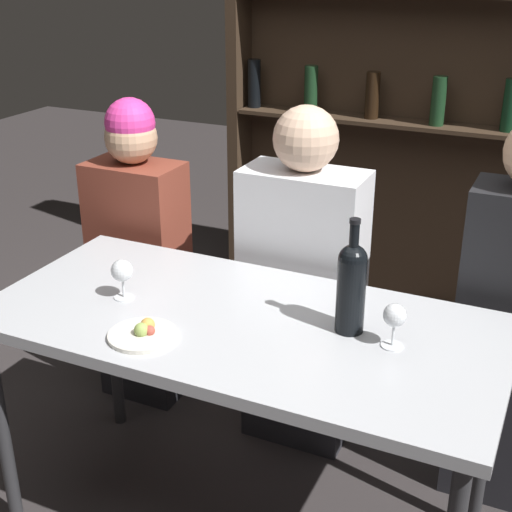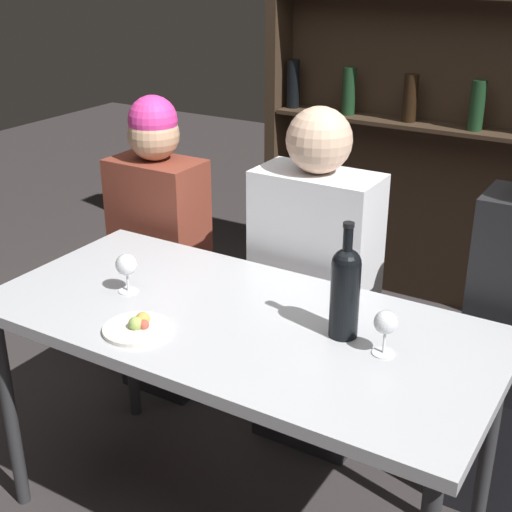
# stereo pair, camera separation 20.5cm
# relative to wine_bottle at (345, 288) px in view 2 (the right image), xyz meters

# --- Properties ---
(dining_table) EXTENTS (1.48, 0.71, 0.76)m
(dining_table) POSITION_rel_wine_bottle_xyz_m (-0.30, -0.06, -0.21)
(dining_table) COLOR #B7BABF
(dining_table) RESTS_ON ground_plane
(wine_rack_wall) EXTENTS (1.81, 0.21, 2.39)m
(wine_rack_wall) POSITION_rel_wine_bottle_xyz_m (-0.30, 1.77, 0.33)
(wine_rack_wall) COLOR #38281C
(wine_rack_wall) RESTS_ON ground_plane
(wine_bottle) EXTENTS (0.08, 0.08, 0.33)m
(wine_bottle) POSITION_rel_wine_bottle_xyz_m (0.00, 0.00, 0.00)
(wine_bottle) COLOR black
(wine_bottle) RESTS_ON dining_table
(wine_glass_0) EXTENTS (0.06, 0.06, 0.12)m
(wine_glass_0) POSITION_rel_wine_bottle_xyz_m (0.13, -0.03, -0.05)
(wine_glass_0) COLOR silver
(wine_glass_0) RESTS_ON dining_table
(wine_glass_1) EXTENTS (0.07, 0.07, 0.12)m
(wine_glass_1) POSITION_rel_wine_bottle_xyz_m (-0.67, -0.10, -0.06)
(wine_glass_1) COLOR silver
(wine_glass_1) RESTS_ON dining_table
(food_plate_0) EXTENTS (0.19, 0.19, 0.04)m
(food_plate_0) POSITION_rel_wine_bottle_xyz_m (-0.49, -0.27, -0.13)
(food_plate_0) COLOR silver
(food_plate_0) RESTS_ON dining_table
(seated_person_left) EXTENTS (0.36, 0.22, 1.24)m
(seated_person_left) POSITION_rel_wine_bottle_xyz_m (-1.01, 0.47, -0.30)
(seated_person_left) COLOR #26262B
(seated_person_left) RESTS_ON ground_plane
(seated_person_center) EXTENTS (0.42, 0.22, 1.27)m
(seated_person_center) POSITION_rel_wine_bottle_xyz_m (-0.32, 0.47, -0.30)
(seated_person_center) COLOR #26262B
(seated_person_center) RESTS_ON ground_plane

